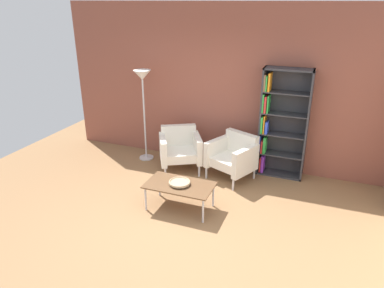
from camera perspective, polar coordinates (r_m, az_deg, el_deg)
ground_plane at (r=4.98m, az=-2.94°, el=-13.74°), size 8.32×8.32×0.00m
brick_back_panel at (r=6.52m, az=5.71°, el=9.04°), size 6.40×0.12×2.90m
bookshelf_tall at (r=6.28m, az=13.89°, el=3.18°), size 0.80×0.30×1.90m
coffee_table_low at (r=5.27m, az=-2.00°, el=-6.80°), size 1.00×0.56×0.40m
decorative_bowl at (r=5.24m, az=-2.01°, el=-6.16°), size 0.32×0.32×0.05m
armchair_by_bookshelf at (r=6.46m, az=-1.95°, el=-0.66°), size 0.93×0.91×0.78m
armchair_near_window at (r=6.19m, az=6.64°, el=-1.87°), size 0.91×0.88×0.78m
floor_lamp_torchiere at (r=6.66m, az=-7.90°, el=9.19°), size 0.32×0.32×1.74m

